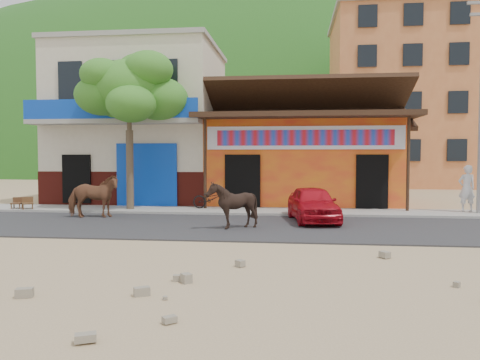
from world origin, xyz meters
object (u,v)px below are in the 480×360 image
(cow_dark, at_px, (232,205))
(cafe_chair_right, at_px, (28,198))
(tree, at_px, (129,130))
(cafe_chair_left, at_px, (17,198))
(scooter, at_px, (212,198))
(pedestrian, at_px, (467,188))
(red_car, at_px, (313,204))
(cow_tan, at_px, (93,196))

(cow_dark, xyz_separation_m, cafe_chair_right, (-8.33, 3.34, -0.18))
(tree, bearing_deg, cafe_chair_left, -174.97)
(tree, relative_size, cafe_chair_right, 7.00)
(cafe_chair_left, xyz_separation_m, cafe_chair_right, (0.52, -0.11, 0.03))
(scooter, bearing_deg, pedestrian, -86.99)
(cafe_chair_right, bearing_deg, cow_dark, -53.63)
(red_car, distance_m, pedestrian, 6.14)
(pedestrian, height_order, cafe_chair_left, pedestrian)
(red_car, height_order, cafe_chair_right, red_car)
(tree, relative_size, pedestrian, 3.53)
(cow_tan, distance_m, cow_dark, 5.35)
(pedestrian, bearing_deg, tree, -6.14)
(cow_dark, height_order, pedestrian, pedestrian)
(cow_tan, height_order, cafe_chair_right, cow_tan)
(cow_tan, relative_size, scooter, 1.17)
(cow_dark, relative_size, pedestrian, 0.81)
(cow_dark, height_order, cafe_chair_left, cow_dark)
(cow_dark, relative_size, cafe_chair_left, 1.72)
(cow_tan, bearing_deg, cafe_chair_left, 54.55)
(scooter, xyz_separation_m, cafe_chair_left, (-7.50, -0.82, 0.01))
(scooter, relative_size, pedestrian, 0.88)
(cafe_chair_right, bearing_deg, tree, -24.40)
(red_car, height_order, pedestrian, pedestrian)
(cow_tan, bearing_deg, cafe_chair_right, 52.93)
(pedestrian, xyz_separation_m, cafe_chair_left, (-16.84, -0.88, -0.45))
(cow_tan, distance_m, cafe_chair_left, 4.17)
(cow_tan, relative_size, cow_dark, 1.27)
(red_car, distance_m, cafe_chair_right, 10.82)
(tree, height_order, cow_tan, tree)
(cow_tan, bearing_deg, pedestrian, -91.29)
(scooter, relative_size, cafe_chair_left, 1.87)
(scooter, relative_size, cafe_chair_right, 1.75)
(cow_dark, bearing_deg, tree, -119.03)
(cow_dark, bearing_deg, scooter, -150.65)
(pedestrian, relative_size, cafe_chair_right, 1.98)
(cow_tan, distance_m, cafe_chair_right, 3.64)
(cow_dark, bearing_deg, cafe_chair_left, -99.56)
(pedestrian, bearing_deg, cafe_chair_right, -4.92)
(cow_dark, distance_m, cafe_chair_left, 9.51)
(tree, distance_m, cafe_chair_left, 5.13)
(scooter, height_order, pedestrian, pedestrian)
(cow_dark, relative_size, red_car, 0.41)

